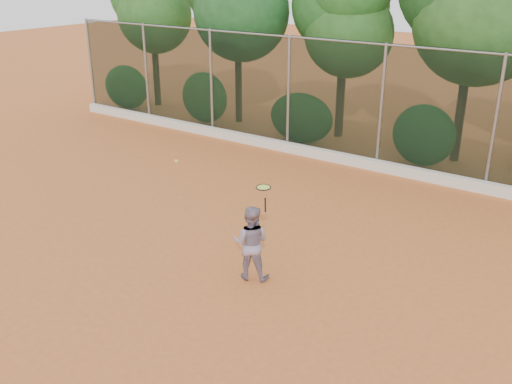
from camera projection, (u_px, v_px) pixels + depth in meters
The scene contains 7 objects.
ground at pixel (226, 268), 10.98m from camera, with size 80.00×80.00×0.00m, color #C7672F.
concrete_curb at pixel (374, 165), 16.11m from camera, with size 24.00×0.20×0.30m, color silver.
tennis_player at pixel (251, 243), 10.40m from camera, with size 0.70×0.54×1.44m, color gray.
chainlink_fence at pixel (381, 104), 15.60m from camera, with size 24.09×0.09×3.50m.
foliage_backdrop at pixel (399, 2), 16.44m from camera, with size 23.70×3.63×7.55m.
tennis_racket at pixel (264, 189), 9.80m from camera, with size 0.33×0.33×0.51m.
tennis_ball_in_flight at pixel (176, 161), 11.45m from camera, with size 0.07×0.07×0.07m.
Camera 1 is at (5.99, -7.56, 5.48)m, focal length 40.00 mm.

